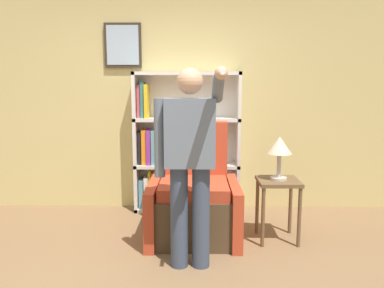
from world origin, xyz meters
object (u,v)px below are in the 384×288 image
at_px(bookcase, 177,145).
at_px(person_standing, 190,157).
at_px(table_lamp, 280,148).
at_px(armchair, 194,201).
at_px(side_table, 278,192).

xyz_separation_m(bookcase, person_standing, (0.18, -1.52, 0.13)).
relative_size(person_standing, table_lamp, 3.91).
distance_m(person_standing, table_lamp, 1.05).
relative_size(bookcase, person_standing, 1.02).
relative_size(bookcase, armchair, 1.47).
relative_size(bookcase, table_lamp, 3.97).
height_order(armchair, table_lamp, armchair).
bearing_deg(side_table, bookcase, 138.47).
bearing_deg(table_lamp, side_table, -165.96).
bearing_deg(side_table, person_standing, -145.86).
distance_m(bookcase, person_standing, 1.54).
bearing_deg(table_lamp, bookcase, 138.47).
xyz_separation_m(bookcase, table_lamp, (1.05, -0.93, 0.11)).
distance_m(side_table, table_lamp, 0.44).
distance_m(person_standing, side_table, 1.15).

